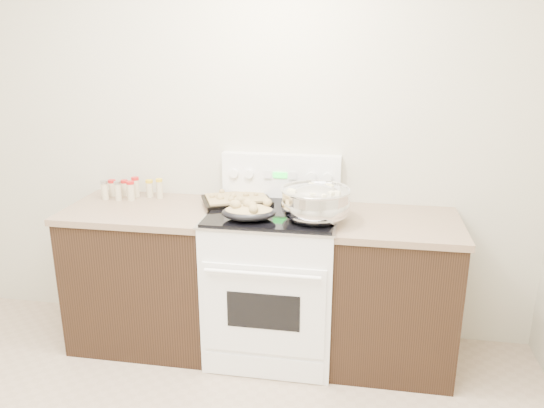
# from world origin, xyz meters

# --- Properties ---
(room_shell) EXTENTS (4.10, 3.60, 2.75)m
(room_shell) POSITION_xyz_m (0.00, 0.00, 1.70)
(room_shell) COLOR beige
(room_shell) RESTS_ON ground
(counter_left) EXTENTS (0.93, 0.67, 0.92)m
(counter_left) POSITION_xyz_m (-0.48, 1.43, 0.46)
(counter_left) COLOR black
(counter_left) RESTS_ON ground
(counter_right) EXTENTS (0.73, 0.67, 0.92)m
(counter_right) POSITION_xyz_m (1.08, 1.43, 0.46)
(counter_right) COLOR black
(counter_right) RESTS_ON ground
(kitchen_range) EXTENTS (0.78, 0.73, 1.22)m
(kitchen_range) POSITION_xyz_m (0.35, 1.42, 0.49)
(kitchen_range) COLOR white
(kitchen_range) RESTS_ON ground
(mixing_bowl) EXTENTS (0.44, 0.44, 0.23)m
(mixing_bowl) POSITION_xyz_m (0.61, 1.31, 1.03)
(mixing_bowl) COLOR silver
(mixing_bowl) RESTS_ON kitchen_range
(roasting_pan) EXTENTS (0.34, 0.26, 0.12)m
(roasting_pan) POSITION_xyz_m (0.24, 1.24, 0.99)
(roasting_pan) COLOR black
(roasting_pan) RESTS_ON kitchen_range
(baking_sheet) EXTENTS (0.49, 0.43, 0.06)m
(baking_sheet) POSITION_xyz_m (0.09, 1.56, 0.96)
(baking_sheet) COLOR black
(baking_sheet) RESTS_ON kitchen_range
(wooden_spoon) EXTENTS (0.13, 0.26, 0.04)m
(wooden_spoon) POSITION_xyz_m (0.24, 1.32, 0.95)
(wooden_spoon) COLOR tan
(wooden_spoon) RESTS_ON kitchen_range
(blue_ladle) EXTENTS (0.23, 0.21, 0.10)m
(blue_ladle) POSITION_xyz_m (0.58, 1.27, 0.98)
(blue_ladle) COLOR #92C0DA
(blue_ladle) RESTS_ON kitchen_range
(spice_jars) EXTENTS (0.39, 0.15, 0.13)m
(spice_jars) POSITION_xyz_m (-0.64, 1.60, 0.98)
(spice_jars) COLOR #BFB28C
(spice_jars) RESTS_ON counter_left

